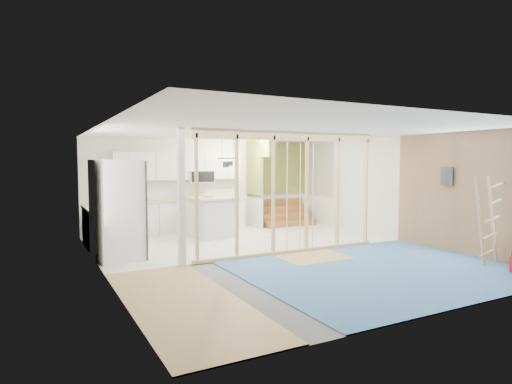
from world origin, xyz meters
TOP-DOWN VIEW (x-y plane):
  - room at (0.00, 0.00)m, footprint 7.01×8.01m
  - floor_overlays at (0.07, 0.06)m, footprint 7.00×8.00m
  - stud_frame at (-0.22, -0.00)m, footprint 4.66×0.14m
  - base_cabinets at (-1.61, 3.36)m, footprint 4.45×2.24m
  - upper_cabinets at (-0.84, 3.82)m, footprint 3.60×0.41m
  - green_partition at (2.04, 3.66)m, footprint 2.25×1.51m
  - pot_rack at (-0.31, 1.89)m, footprint 0.52×0.52m
  - sheathing_panel at (3.48, -2.00)m, footprint 0.02×4.00m
  - electrical_panel at (3.43, -1.40)m, footprint 0.04×0.30m
  - ceiling_light at (1.40, 3.00)m, footprint 0.32×0.32m
  - fridge at (-3.06, 1.05)m, footprint 1.00×0.97m
  - island at (-0.43, 2.70)m, footprint 1.24×1.24m
  - bowl at (-0.48, 2.72)m, footprint 0.28×0.28m
  - soap_bottle_a at (-2.50, 3.73)m, footprint 0.14×0.14m
  - soap_bottle_b at (-0.86, 3.65)m, footprint 0.10×0.11m
  - ladder at (3.02, -2.64)m, footprint 0.91×0.05m

SIDE VIEW (x-z plane):
  - floor_overlays at x=0.07m, z-range 0.00..0.02m
  - base_cabinets at x=-1.61m, z-range 0.00..0.93m
  - island at x=-0.43m, z-range 0.00..1.04m
  - ladder at x=3.02m, z-range 0.02..1.70m
  - green_partition at x=2.04m, z-range -0.36..2.24m
  - fridge at x=-3.06m, z-range 0.00..2.00m
  - soap_bottle_b at x=-0.86m, z-range 0.93..1.13m
  - soap_bottle_a at x=-2.50m, z-range 0.93..1.20m
  - bowl at x=-0.48m, z-range 1.04..1.10m
  - sheathing_panel at x=3.48m, z-range 0.00..2.60m
  - room at x=0.00m, z-range 0.00..2.61m
  - stud_frame at x=-0.22m, z-range 0.28..2.88m
  - electrical_panel at x=3.43m, z-range 1.45..1.85m
  - upper_cabinets at x=-0.84m, z-range 1.39..2.25m
  - pot_rack at x=-0.31m, z-range 1.64..2.36m
  - ceiling_light at x=1.40m, z-range 2.50..2.58m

